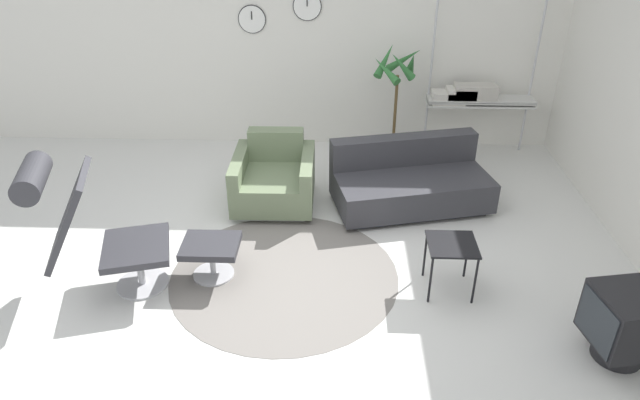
{
  "coord_description": "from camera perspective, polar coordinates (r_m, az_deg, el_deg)",
  "views": [
    {
      "loc": [
        0.49,
        -4.1,
        3.08
      ],
      "look_at": [
        0.33,
        0.33,
        0.55
      ],
      "focal_mm": 32.0,
      "sensor_mm": 36.0,
      "label": 1
    }
  ],
  "objects": [
    {
      "name": "lounge_chair",
      "position": [
        4.88,
        -22.72,
        -1.64
      ],
      "size": [
        1.12,
        0.82,
        1.22
      ],
      "rotation": [
        0.0,
        0.0,
        -1.3
      ],
      "color": "#BCBCC1",
      "rests_on": "ground_plane"
    },
    {
      "name": "shelf_unit",
      "position": [
        7.25,
        14.79,
        10.08
      ],
      "size": [
        1.29,
        0.28,
        2.04
      ],
      "color": "#BCBCC1",
      "rests_on": "ground_plane"
    },
    {
      "name": "round_rug",
      "position": [
        5.09,
        -3.57,
        -7.54
      ],
      "size": [
        2.01,
        2.01,
        0.01
      ],
      "color": "slate",
      "rests_on": "ground_plane"
    },
    {
      "name": "side_table",
      "position": [
        4.82,
        13.03,
        -4.79
      ],
      "size": [
        0.4,
        0.4,
        0.47
      ],
      "color": "black",
      "rests_on": "ground_plane"
    },
    {
      "name": "potted_plant",
      "position": [
        6.98,
        7.47,
        8.47
      ],
      "size": [
        0.62,
        0.62,
        1.4
      ],
      "color": "#333338",
      "rests_on": "ground_plane"
    },
    {
      "name": "couch_low",
      "position": [
        6.1,
        8.94,
        1.68
      ],
      "size": [
        1.74,
        1.16,
        0.68
      ],
      "rotation": [
        0.0,
        0.0,
        3.38
      ],
      "color": "black",
      "rests_on": "ground_plane"
    },
    {
      "name": "ground_plane",
      "position": [
        5.15,
        -3.86,
        -7.07
      ],
      "size": [
        12.0,
        12.0,
        0.0
      ],
      "primitive_type": "plane",
      "color": "silver"
    },
    {
      "name": "ottoman",
      "position": [
        5.04,
        -10.83,
        -5.05
      ],
      "size": [
        0.49,
        0.41,
        0.34
      ],
      "color": "#BCBCC1",
      "rests_on": "ground_plane"
    },
    {
      "name": "wall_back",
      "position": [
        7.21,
        -1.99,
        16.21
      ],
      "size": [
        12.0,
        0.09,
        2.8
      ],
      "color": "silver",
      "rests_on": "ground_plane"
    },
    {
      "name": "armchair_red",
      "position": [
        6.07,
        -4.59,
        1.98
      ],
      "size": [
        0.84,
        0.89,
        0.71
      ],
      "rotation": [
        0.0,
        0.0,
        3.15
      ],
      "color": "silver",
      "rests_on": "ground_plane"
    },
    {
      "name": "crt_television",
      "position": [
        4.67,
        28.27,
        -10.84
      ],
      "size": [
        0.55,
        0.55,
        0.57
      ],
      "rotation": [
        0.0,
        0.0,
        1.75
      ],
      "color": "black",
      "rests_on": "ground_plane"
    }
  ]
}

